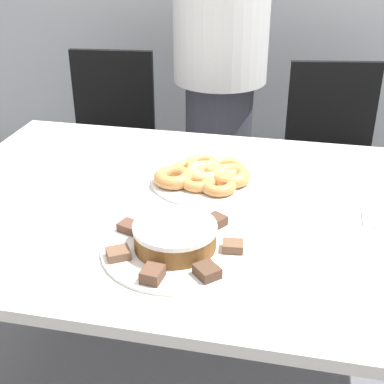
{
  "coord_description": "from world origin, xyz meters",
  "views": [
    {
      "loc": [
        0.21,
        -1.25,
        1.46
      ],
      "look_at": [
        -0.05,
        -0.05,
        0.82
      ],
      "focal_mm": 50.0,
      "sensor_mm": 36.0,
      "label": 1
    }
  ],
  "objects_px": {
    "person_standing": "(220,69)",
    "frosted_cake": "(175,236)",
    "office_chair_left": "(110,155)",
    "plate_cake": "(175,248)",
    "plate_donuts": "(205,180)",
    "office_chair_right": "(332,175)"
  },
  "relations": [
    {
      "from": "office_chair_left",
      "to": "plate_donuts",
      "type": "distance_m",
      "value": 1.11
    },
    {
      "from": "person_standing",
      "to": "plate_cake",
      "type": "bearing_deg",
      "value": -85.47
    },
    {
      "from": "office_chair_left",
      "to": "frosted_cake",
      "type": "distance_m",
      "value": 1.42
    },
    {
      "from": "office_chair_right",
      "to": "plate_cake",
      "type": "bearing_deg",
      "value": -119.29
    },
    {
      "from": "frosted_cake",
      "to": "plate_cake",
      "type": "bearing_deg",
      "value": 63.43
    },
    {
      "from": "plate_cake",
      "to": "plate_donuts",
      "type": "distance_m",
      "value": 0.37
    },
    {
      "from": "person_standing",
      "to": "plate_cake",
      "type": "distance_m",
      "value": 1.21
    },
    {
      "from": "plate_donuts",
      "to": "office_chair_left",
      "type": "bearing_deg",
      "value": 126.49
    },
    {
      "from": "office_chair_left",
      "to": "plate_cake",
      "type": "xyz_separation_m",
      "value": [
        0.63,
        -1.22,
        0.34
      ]
    },
    {
      "from": "person_standing",
      "to": "office_chair_left",
      "type": "distance_m",
      "value": 0.7
    },
    {
      "from": "plate_cake",
      "to": "plate_donuts",
      "type": "relative_size",
      "value": 1.08
    },
    {
      "from": "person_standing",
      "to": "office_chair_right",
      "type": "bearing_deg",
      "value": 1.35
    },
    {
      "from": "office_chair_left",
      "to": "frosted_cake",
      "type": "relative_size",
      "value": 4.62
    },
    {
      "from": "plate_donuts",
      "to": "frosted_cake",
      "type": "bearing_deg",
      "value": -90.22
    },
    {
      "from": "person_standing",
      "to": "frosted_cake",
      "type": "xyz_separation_m",
      "value": [
        0.1,
        -1.2,
        -0.08
      ]
    },
    {
      "from": "office_chair_right",
      "to": "plate_cake",
      "type": "xyz_separation_m",
      "value": [
        -0.42,
        -1.22,
        0.34
      ]
    },
    {
      "from": "person_standing",
      "to": "frosted_cake",
      "type": "relative_size",
      "value": 8.64
    },
    {
      "from": "plate_donuts",
      "to": "person_standing",
      "type": "bearing_deg",
      "value": 96.61
    },
    {
      "from": "person_standing",
      "to": "frosted_cake",
      "type": "height_order",
      "value": "person_standing"
    },
    {
      "from": "plate_cake",
      "to": "frosted_cake",
      "type": "bearing_deg",
      "value": -116.57
    },
    {
      "from": "plate_donuts",
      "to": "frosted_cake",
      "type": "relative_size",
      "value": 1.64
    },
    {
      "from": "office_chair_right",
      "to": "plate_cake",
      "type": "relative_size",
      "value": 2.6
    }
  ]
}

